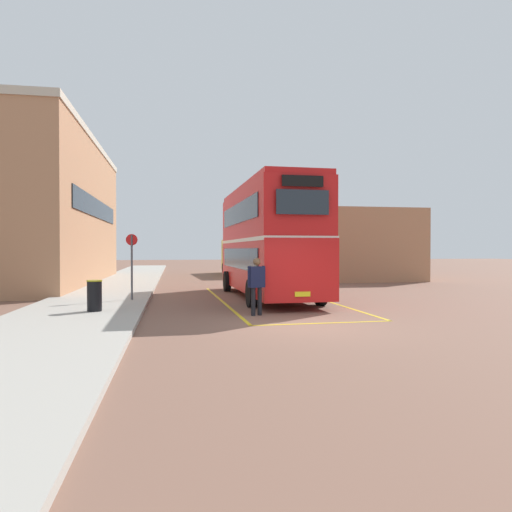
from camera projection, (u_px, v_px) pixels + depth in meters
The scene contains 10 objects.
ground_plane at pixel (236, 285), 26.80m from camera, with size 135.60×135.60×0.00m, color brown.
sidewalk_left at pixel (124, 283), 28.04m from camera, with size 4.00×57.60×0.14m, color #A39E93.
brick_building_left at pixel (44, 212), 27.59m from camera, with size 6.14×18.90×8.61m.
depot_building_right at pixel (343, 246), 35.07m from camera, with size 7.11×12.50×4.73m.
double_decker_bus at pixel (267, 239), 19.99m from camera, with size 3.08×10.33×4.75m.
single_deck_bus at pixel (244, 255), 37.93m from camera, with size 3.05×8.96×3.02m.
pedestrian_boarding at pixel (256, 282), 14.56m from camera, with size 0.58×0.38×1.81m.
litter_bin at pixel (94, 296), 14.53m from camera, with size 0.47×0.47×0.97m.
bus_stop_sign at pixel (132, 260), 17.93m from camera, with size 0.44×0.09×2.53m.
bay_marking_yellow at pixel (277, 302), 18.13m from camera, with size 4.57×12.38×0.01m.
Camera 1 is at (-3.52, -12.17, 2.07)m, focal length 32.63 mm.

